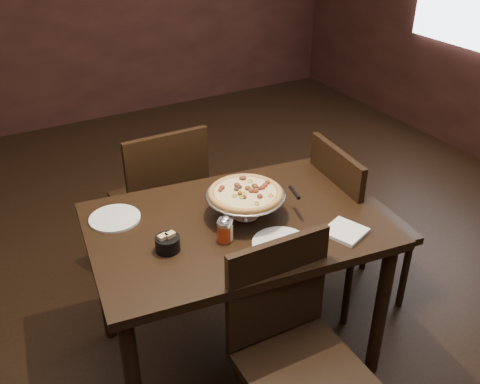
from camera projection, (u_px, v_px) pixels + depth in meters
room at (240, 95)px, 2.07m from camera, size 6.04×7.04×2.84m
dining_table at (236, 241)px, 2.44m from camera, size 1.39×1.01×0.81m
pizza_stand at (245, 193)px, 2.36m from camera, size 0.36×0.36×0.15m
parmesan_shaker at (226, 229)px, 2.24m from camera, size 0.06×0.06×0.11m
pepper_flake_shaker at (224, 231)px, 2.23m from camera, size 0.06×0.06×0.11m
packet_caddy at (167, 243)px, 2.18m from camera, size 0.10×0.10×0.08m
napkin_stack at (345, 231)px, 2.30m from camera, size 0.20×0.20×0.02m
plate_left at (115, 218)px, 2.39m from camera, size 0.23×0.23×0.01m
plate_near at (281, 244)px, 2.23m from camera, size 0.24×0.24×0.01m
serving_spatula at (294, 193)px, 2.37m from camera, size 0.12×0.12×0.02m
chair_far at (162, 199)px, 3.06m from camera, size 0.47×0.47×1.00m
chair_near at (292, 346)px, 2.12m from camera, size 0.45×0.45×0.96m
chair_side at (351, 221)px, 2.88m from camera, size 0.51×0.51×0.98m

